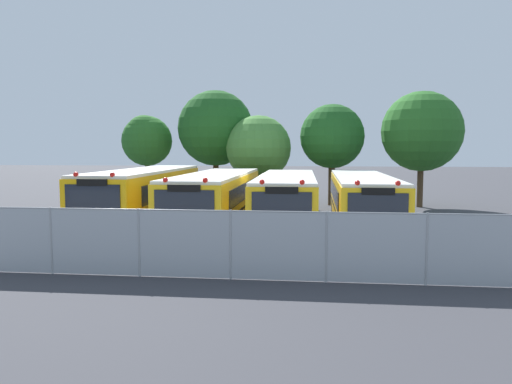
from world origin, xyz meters
TOP-DOWN VIEW (x-y plane):
  - ground_plane at (0.00, 0.00)m, footprint 160.00×160.00m
  - school_bus_0 at (-4.91, -0.23)m, footprint 2.56×11.27m
  - school_bus_1 at (-1.62, -0.09)m, footprint 2.59×11.68m
  - school_bus_2 at (1.55, -0.05)m, footprint 2.65×11.30m
  - school_bus_3 at (4.83, 0.22)m, footprint 2.56×11.69m
  - tree_0 at (-8.59, 10.47)m, footprint 3.42×3.42m
  - tree_1 at (-3.82, 10.68)m, footprint 5.06×5.06m
  - tree_2 at (-0.71, 9.28)m, footprint 4.16×4.16m
  - tree_3 at (3.90, 9.18)m, footprint 4.01×4.01m
  - tree_4 at (9.32, 8.75)m, footprint 4.83×4.83m
  - chainlink_fence at (0.45, -8.77)m, footprint 15.40×0.07m
  - traffic_cone at (-4.50, -8.10)m, footprint 0.34×0.34m

SIDE VIEW (x-z plane):
  - ground_plane at x=0.00m, z-range 0.00..0.00m
  - traffic_cone at x=-4.50m, z-range 0.00..0.45m
  - chainlink_fence at x=0.45m, z-range 0.04..1.93m
  - school_bus_3 at x=4.83m, z-range 0.07..2.57m
  - school_bus_2 at x=1.55m, z-range 0.07..2.58m
  - school_bus_1 at x=-1.62m, z-range 0.07..2.64m
  - school_bus_0 at x=-4.91m, z-range 0.07..2.81m
  - tree_2 at x=-0.71m, z-range 0.71..6.39m
  - tree_0 at x=-8.59m, z-range 1.30..7.14m
  - tree_3 at x=3.90m, z-range 1.10..7.43m
  - tree_4 at x=9.32m, z-range 1.09..8.11m
  - tree_1 at x=-3.82m, z-range 1.19..8.65m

